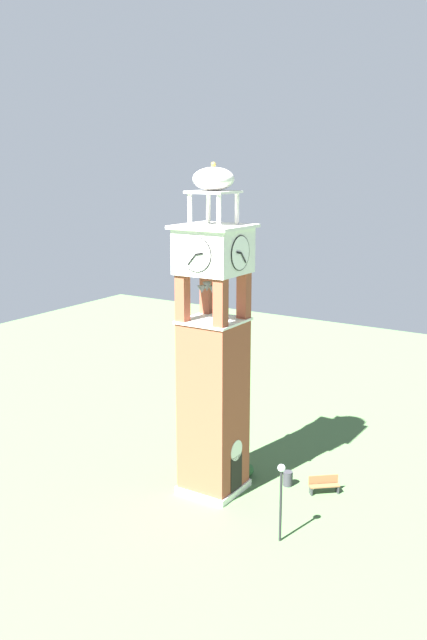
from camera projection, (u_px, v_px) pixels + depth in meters
name	position (u px, v px, depth m)	size (l,w,h in m)	color
ground	(213.00, 489.00, 36.63)	(80.00, 80.00, 0.00)	#476B3D
clock_tower	(214.00, 362.00, 35.03)	(3.38, 3.38, 17.06)	brown
park_bench	(324.00, 484.00, 36.10)	(1.38, 1.50, 0.95)	brown
lamp_post	(281.00, 488.00, 31.06)	(0.36, 0.36, 3.80)	black
trash_bin	(288.00, 479.00, 36.96)	(0.52, 0.52, 0.80)	#2D2D33
shrub_near_entry	(214.00, 446.00, 41.37)	(1.01, 1.01, 0.62)	#28562D
shrub_left_of_tower	(244.00, 470.00, 38.06)	(1.11, 1.11, 0.78)	#28562D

